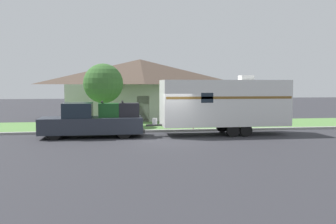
% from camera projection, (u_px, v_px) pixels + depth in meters
% --- Properties ---
extents(ground_plane, '(120.00, 120.00, 0.00)m').
position_uv_depth(ground_plane, '(172.00, 141.00, 20.16)').
color(ground_plane, '#2D2D33').
extents(curb_strip, '(80.00, 0.30, 0.14)m').
position_uv_depth(curb_strip, '(163.00, 131.00, 23.85)').
color(curb_strip, '#999993').
rests_on(curb_strip, ground_plane).
extents(lawn_strip, '(80.00, 7.00, 0.03)m').
position_uv_depth(lawn_strip, '(156.00, 125.00, 27.46)').
color(lawn_strip, '#568442').
rests_on(lawn_strip, ground_plane).
extents(house_across_street, '(13.19, 7.13, 5.21)m').
position_uv_depth(house_across_street, '(140.00, 88.00, 33.02)').
color(house_across_street, '#B2B2A8').
rests_on(house_across_street, ground_plane).
extents(pickup_truck, '(5.86, 2.01, 2.06)m').
position_uv_depth(pickup_truck, '(92.00, 121.00, 21.40)').
color(pickup_truck, black).
rests_on(pickup_truck, ground_plane).
extents(travel_trailer, '(8.48, 2.44, 3.56)m').
position_uv_depth(travel_trailer, '(224.00, 103.00, 22.44)').
color(travel_trailer, black).
rests_on(travel_trailer, ground_plane).
extents(mailbox, '(0.48, 0.20, 1.29)m').
position_uv_depth(mailbox, '(193.00, 115.00, 25.16)').
color(mailbox, brown).
rests_on(mailbox, ground_plane).
extents(tree_in_yard, '(2.83, 2.83, 4.50)m').
position_uv_depth(tree_in_yard, '(103.00, 84.00, 26.61)').
color(tree_in_yard, brown).
rests_on(tree_in_yard, ground_plane).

